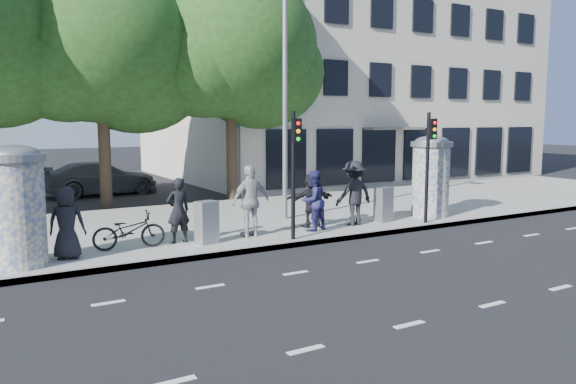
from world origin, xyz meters
TOP-DOWN VIEW (x-y plane):
  - ground at (0.00, 0.00)m, footprint 120.00×120.00m
  - sidewalk at (0.00, 7.50)m, footprint 40.00×8.00m
  - curb at (0.00, 3.55)m, footprint 40.00×0.10m
  - lane_dash_near at (0.00, -2.20)m, footprint 32.00×0.12m
  - lane_dash_far at (0.00, 1.40)m, footprint 32.00×0.12m
  - ad_column_left at (-7.20, 4.50)m, footprint 1.36×1.36m
  - ad_column_right at (5.20, 4.70)m, footprint 1.36×1.36m
  - traffic_pole_near at (-0.60, 3.79)m, footprint 0.22×0.31m
  - traffic_pole_far at (4.20, 3.79)m, footprint 0.22×0.31m
  - street_lamp at (0.80, 6.63)m, footprint 0.25×0.93m
  - tree_near_left at (-3.50, 12.70)m, footprint 6.80×6.80m
  - tree_center at (1.50, 12.30)m, footprint 7.00×7.00m
  - building at (12.00, 19.99)m, footprint 20.30×15.85m
  - ped_a at (-6.16, 4.65)m, footprint 0.96×0.80m
  - ped_b at (-3.39, 4.97)m, footprint 0.64×0.43m
  - ped_c at (0.50, 4.57)m, footprint 0.97×0.83m
  - ped_d at (2.03, 4.67)m, footprint 1.28×0.76m
  - ped_e at (-1.41, 4.75)m, footprint 1.21×0.77m
  - ped_f at (0.77, 5.05)m, footprint 1.55×0.67m
  - bicycle at (-4.68, 4.92)m, footprint 0.80×1.81m
  - cabinet_left at (-2.79, 4.53)m, footprint 0.60×0.49m
  - cabinet_right at (3.17, 4.65)m, footprint 0.57×0.45m
  - car_right at (-2.84, 16.87)m, footprint 2.52×5.19m

SIDE VIEW (x-z plane):
  - ground at x=0.00m, z-range 0.00..0.00m
  - lane_dash_near at x=0.00m, z-range 0.00..0.01m
  - lane_dash_far at x=0.00m, z-range 0.00..0.01m
  - sidewalk at x=0.00m, z-range 0.00..0.15m
  - curb at x=0.00m, z-range -0.01..0.15m
  - bicycle at x=-4.68m, z-range 0.15..1.07m
  - cabinet_right at x=3.17m, z-range 0.15..1.23m
  - cabinet_left at x=-2.79m, z-range 0.15..1.25m
  - car_right at x=-2.84m, z-range 0.00..1.46m
  - ped_f at x=0.77m, z-range 0.15..1.78m
  - ped_a at x=-6.16m, z-range 0.15..1.82m
  - ped_b at x=-3.39m, z-range 0.15..1.85m
  - ped_c at x=0.50m, z-range 0.15..1.89m
  - ped_d at x=2.03m, z-range 0.15..2.10m
  - ped_e at x=-1.41m, z-range 0.15..2.11m
  - ad_column_left at x=-7.20m, z-range 0.21..2.86m
  - ad_column_right at x=5.20m, z-range 0.21..2.86m
  - traffic_pole_near at x=-0.60m, z-range 0.53..3.93m
  - traffic_pole_far at x=4.20m, z-range 0.53..3.93m
  - street_lamp at x=0.80m, z-range 0.79..8.79m
  - building at x=12.00m, z-range -0.01..11.99m
  - tree_near_left at x=-3.50m, z-range 1.58..10.55m
  - tree_center at x=1.50m, z-range 1.66..10.96m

